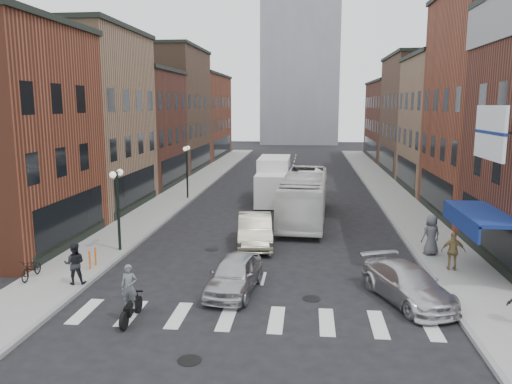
% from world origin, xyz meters
% --- Properties ---
extents(ground, '(160.00, 160.00, 0.00)m').
position_xyz_m(ground, '(0.00, 0.00, 0.00)').
color(ground, black).
rests_on(ground, ground).
extents(sidewalk_left, '(3.00, 74.00, 0.15)m').
position_xyz_m(sidewalk_left, '(-8.50, 22.00, 0.07)').
color(sidewalk_left, gray).
rests_on(sidewalk_left, ground).
extents(sidewalk_right, '(3.00, 74.00, 0.15)m').
position_xyz_m(sidewalk_right, '(8.50, 22.00, 0.07)').
color(sidewalk_right, gray).
rests_on(sidewalk_right, ground).
extents(curb_left, '(0.20, 74.00, 0.16)m').
position_xyz_m(curb_left, '(-7.00, 22.00, 0.00)').
color(curb_left, gray).
rests_on(curb_left, ground).
extents(curb_right, '(0.20, 74.00, 0.16)m').
position_xyz_m(curb_right, '(7.00, 22.00, 0.00)').
color(curb_right, gray).
rests_on(curb_right, ground).
extents(crosswalk_stripes, '(12.00, 2.20, 0.01)m').
position_xyz_m(crosswalk_stripes, '(0.00, -3.00, 0.00)').
color(crosswalk_stripes, silver).
rests_on(crosswalk_stripes, ground).
extents(bldg_left_mid_a, '(10.30, 10.20, 12.30)m').
position_xyz_m(bldg_left_mid_a, '(-14.99, 14.00, 6.15)').
color(bldg_left_mid_a, '#916D50').
rests_on(bldg_left_mid_a, ground).
extents(bldg_left_mid_b, '(10.30, 10.20, 10.30)m').
position_xyz_m(bldg_left_mid_b, '(-14.99, 24.00, 5.15)').
color(bldg_left_mid_b, '#4F261C').
rests_on(bldg_left_mid_b, ground).
extents(bldg_left_far_a, '(10.30, 12.20, 13.30)m').
position_xyz_m(bldg_left_far_a, '(-14.99, 35.00, 6.65)').
color(bldg_left_far_a, brown).
rests_on(bldg_left_far_a, ground).
extents(bldg_left_far_b, '(10.30, 16.20, 11.30)m').
position_xyz_m(bldg_left_far_b, '(-14.99, 49.00, 5.65)').
color(bldg_left_far_b, brown).
rests_on(bldg_left_far_b, ground).
extents(bldg_right_mid_b, '(10.30, 10.20, 11.30)m').
position_xyz_m(bldg_right_mid_b, '(14.99, 24.00, 5.65)').
color(bldg_right_mid_b, '#916D50').
rests_on(bldg_right_mid_b, ground).
extents(bldg_right_far_a, '(10.30, 12.20, 12.30)m').
position_xyz_m(bldg_right_far_a, '(14.99, 35.00, 6.15)').
color(bldg_right_far_a, brown).
rests_on(bldg_right_far_a, ground).
extents(bldg_right_far_b, '(10.30, 16.20, 10.30)m').
position_xyz_m(bldg_right_far_b, '(14.99, 49.00, 5.15)').
color(bldg_right_far_b, '#4F261C').
rests_on(bldg_right_far_b, ground).
extents(awning_blue, '(1.80, 5.00, 0.78)m').
position_xyz_m(awning_blue, '(8.93, 2.50, 2.63)').
color(awning_blue, navy).
rests_on(awning_blue, ground).
extents(billboard_sign, '(1.52, 3.00, 3.70)m').
position_xyz_m(billboard_sign, '(8.59, 0.50, 6.13)').
color(billboard_sign, black).
rests_on(billboard_sign, ground).
extents(distant_tower, '(14.00, 14.00, 50.00)m').
position_xyz_m(distant_tower, '(0.00, 78.00, 25.00)').
color(distant_tower, '#9399A0').
rests_on(distant_tower, ground).
extents(streetlamp_near, '(0.32, 1.22, 4.11)m').
position_xyz_m(streetlamp_near, '(-7.40, 4.00, 2.91)').
color(streetlamp_near, black).
rests_on(streetlamp_near, ground).
extents(streetlamp_far, '(0.32, 1.22, 4.11)m').
position_xyz_m(streetlamp_far, '(-7.40, 18.00, 2.91)').
color(streetlamp_far, black).
rests_on(streetlamp_far, ground).
extents(bike_rack, '(0.08, 0.68, 0.80)m').
position_xyz_m(bike_rack, '(-7.60, 1.30, 0.55)').
color(bike_rack, '#D8590C').
rests_on(bike_rack, sidewalk_left).
extents(box_truck, '(2.35, 7.44, 3.24)m').
position_xyz_m(box_truck, '(-0.80, 18.10, 1.60)').
color(box_truck, white).
rests_on(box_truck, ground).
extents(motorcycle_rider, '(0.58, 1.96, 2.00)m').
position_xyz_m(motorcycle_rider, '(-4.08, -3.64, 0.93)').
color(motorcycle_rider, black).
rests_on(motorcycle_rider, ground).
extents(transit_bus, '(3.10, 11.07, 3.05)m').
position_xyz_m(transit_bus, '(1.58, 12.10, 1.53)').
color(transit_bus, white).
rests_on(transit_bus, ground).
extents(sedan_left_near, '(2.11, 4.31, 1.42)m').
position_xyz_m(sedan_left_near, '(-1.00, -0.57, 0.71)').
color(sedan_left_near, '#B6B6BB').
rests_on(sedan_left_near, ground).
extents(sedan_left_far, '(2.27, 5.05, 1.61)m').
position_xyz_m(sedan_left_far, '(-0.90, 6.00, 0.80)').
color(sedan_left_far, '#BEB99A').
rests_on(sedan_left_far, ground).
extents(curb_car, '(3.45, 5.00, 1.34)m').
position_xyz_m(curb_car, '(5.53, -0.87, 0.67)').
color(curb_car, silver).
rests_on(curb_car, ground).
extents(parked_bicycle, '(0.64, 1.61, 0.83)m').
position_xyz_m(parked_bicycle, '(-9.48, -0.35, 0.56)').
color(parked_bicycle, black).
rests_on(parked_bicycle, sidewalk_left).
extents(ped_left_solo, '(0.91, 0.66, 1.68)m').
position_xyz_m(ped_left_solo, '(-7.40, -0.77, 0.99)').
color(ped_left_solo, black).
rests_on(ped_left_solo, sidewalk_left).
extents(ped_right_b, '(1.03, 0.58, 1.69)m').
position_xyz_m(ped_right_b, '(8.08, 2.57, 1.00)').
color(ped_right_b, olive).
rests_on(ped_right_b, sidewalk_right).
extents(ped_right_c, '(1.12, 0.95, 1.95)m').
position_xyz_m(ped_right_c, '(7.66, 4.77, 1.12)').
color(ped_right_c, '#515357').
rests_on(ped_right_c, sidewalk_right).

